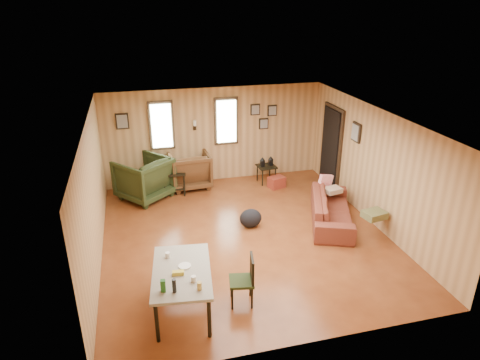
{
  "coord_description": "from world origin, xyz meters",
  "views": [
    {
      "loc": [
        -1.93,
        -7.17,
        4.39
      ],
      "look_at": [
        0.0,
        0.4,
        1.05
      ],
      "focal_mm": 32.0,
      "sensor_mm": 36.0,
      "label": 1
    }
  ],
  "objects_px": {
    "recliner_brown": "(189,168)",
    "recliner_green": "(144,176)",
    "end_table": "(174,178)",
    "dining_table": "(182,275)",
    "side_table": "(266,165)",
    "sofa": "(332,205)"
  },
  "relations": [
    {
      "from": "side_table",
      "to": "dining_table",
      "type": "xyz_separation_m",
      "value": [
        -2.69,
        -4.38,
        0.17
      ]
    },
    {
      "from": "sofa",
      "to": "dining_table",
      "type": "bearing_deg",
      "value": 142.19
    },
    {
      "from": "end_table",
      "to": "side_table",
      "type": "xyz_separation_m",
      "value": [
        2.35,
        0.09,
        0.08
      ]
    },
    {
      "from": "recliner_green",
      "to": "end_table",
      "type": "bearing_deg",
      "value": 147.35
    },
    {
      "from": "recliner_green",
      "to": "dining_table",
      "type": "height_order",
      "value": "recliner_green"
    },
    {
      "from": "dining_table",
      "to": "recliner_brown",
      "type": "bearing_deg",
      "value": 87.59
    },
    {
      "from": "sofa",
      "to": "side_table",
      "type": "distance_m",
      "value": 2.46
    },
    {
      "from": "end_table",
      "to": "recliner_brown",
      "type": "bearing_deg",
      "value": 37.27
    },
    {
      "from": "recliner_brown",
      "to": "recliner_green",
      "type": "distance_m",
      "value": 1.19
    },
    {
      "from": "sofa",
      "to": "recliner_green",
      "type": "xyz_separation_m",
      "value": [
        -3.75,
        2.18,
        0.15
      ]
    },
    {
      "from": "end_table",
      "to": "dining_table",
      "type": "bearing_deg",
      "value": -94.56
    },
    {
      "from": "sofa",
      "to": "recliner_green",
      "type": "distance_m",
      "value": 4.34
    },
    {
      "from": "side_table",
      "to": "end_table",
      "type": "bearing_deg",
      "value": -177.91
    },
    {
      "from": "recliner_green",
      "to": "dining_table",
      "type": "bearing_deg",
      "value": 55.16
    },
    {
      "from": "recliner_green",
      "to": "side_table",
      "type": "height_order",
      "value": "recliner_green"
    },
    {
      "from": "recliner_brown",
      "to": "recliner_green",
      "type": "relative_size",
      "value": 0.91
    },
    {
      "from": "side_table",
      "to": "dining_table",
      "type": "relative_size",
      "value": 0.47
    },
    {
      "from": "recliner_green",
      "to": "dining_table",
      "type": "xyz_separation_m",
      "value": [
        0.36,
        -4.21,
        0.11
      ]
    },
    {
      "from": "recliner_green",
      "to": "recliner_brown",
      "type": "bearing_deg",
      "value": 160.15
    },
    {
      "from": "side_table",
      "to": "dining_table",
      "type": "bearing_deg",
      "value": -121.61
    },
    {
      "from": "sofa",
      "to": "dining_table",
      "type": "relative_size",
      "value": 1.34
    },
    {
      "from": "sofa",
      "to": "end_table",
      "type": "relative_size",
      "value": 2.85
    }
  ]
}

